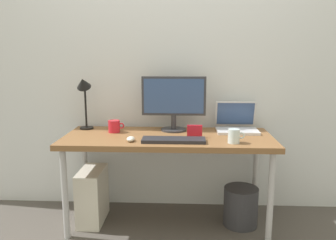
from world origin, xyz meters
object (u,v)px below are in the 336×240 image
Objects in this scene: desk_lamp at (84,91)px; wastebasket at (241,207)px; glass_cup at (234,136)px; monitor at (174,100)px; computer_tower at (92,196)px; keyboard at (174,140)px; laptop at (236,124)px; photo_frame at (195,131)px; coffee_mug at (114,126)px; desk at (168,144)px; mouse at (131,139)px.

desk_lamp is 1.47× the size of wastebasket.
glass_cup is at bearing -118.05° from wastebasket.
monitor is at bearing -0.04° from desk_lamp.
glass_cup is at bearing -10.70° from computer_tower.
keyboard is (0.72, -0.35, -0.30)m from desk_lamp.
laptop is 1.23m from desk_lamp.
desk_lamp reaches higher than keyboard.
monitor is at bearing 125.74° from photo_frame.
laptop is 0.39m from glass_cup.
coffee_mug is at bearing 27.22° from computer_tower.
desk_lamp reaches higher than coffee_mug.
monitor is 1.20× the size of computer_tower.
computer_tower is at bearing 179.30° from wastebasket.
desk is 14.08× the size of photo_frame.
photo_frame is at bearing -144.61° from laptop.
desk is at bearing -15.00° from desk_lamp.
coffee_mug is at bearing -17.87° from desk_lamp.
wastebasket is at bearing 18.36° from keyboard.
desk is at bearing 34.76° from mouse.
monitor is 1.14× the size of keyboard.
desk_lamp is (-1.21, -0.02, 0.25)m from laptop.
desk is 0.74m from wastebasket.
monitor is 4.37× the size of glass_cup.
laptop reaches higher than coffee_mug.
mouse reaches higher than computer_tower.
monitor is at bearing -177.85° from laptop.
laptop is 0.73× the size of keyboard.
desk is at bearing 179.74° from wastebasket.
mouse is 0.82× the size of photo_frame.
keyboard is 0.54m from coffee_mug.
desk is 5.16× the size of wastebasket.
desk_lamp is 0.86m from keyboard.
photo_frame is (0.45, 0.13, 0.03)m from mouse.
desk_lamp is 3.53× the size of coffee_mug.
photo_frame is at bearing 151.07° from glass_cup.
glass_cup is (0.71, -0.01, 0.03)m from mouse.
laptop is at bearing 37.33° from keyboard.
glass_cup reaches higher than wastebasket.
monitor reaches higher than mouse.
computer_tower is (-0.79, 0.05, -0.54)m from photo_frame.
glass_cup is (0.88, -0.29, 0.00)m from coffee_mug.
desk reaches higher than computer_tower.
monitor is 0.34m from photo_frame.
desk_lamp is 0.82m from computer_tower.
desk_lamp is 1.22m from glass_cup.
coffee_mug is at bearing 149.96° from keyboard.
computer_tower is at bearing -64.68° from desk_lamp.
mouse is (-0.25, -0.18, 0.08)m from desk.
desk_lamp reaches higher than wastebasket.
photo_frame is at bearing 16.62° from mouse.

